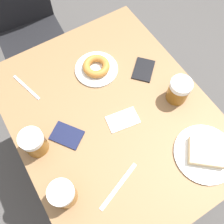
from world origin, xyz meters
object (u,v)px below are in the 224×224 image
beer_mug_right (34,143)px  passport_near_edge (67,135)px  plate_with_cake (205,153)px  passport_far_edge (144,70)px  chair (24,19)px  fork (26,87)px  beer_mug_center (179,90)px  napkin_folded (123,120)px  knife (119,186)px  plate_with_donut (96,67)px  beer_mug_left (63,194)px

beer_mug_right → passport_near_edge: (0.12, -0.02, -0.05)m
plate_with_cake → passport_far_edge: 0.47m
chair → fork: chair is taller
chair → beer_mug_right: (-0.25, -0.86, 0.20)m
beer_mug_center → napkin_folded: 0.27m
beer_mug_right → napkin_folded: size_ratio=0.79×
napkin_folded → plate_with_cake: bearing=-56.5°
napkin_folded → fork: 0.47m
beer_mug_right → knife: size_ratio=0.55×
beer_mug_center → fork: bearing=144.1°
beer_mug_center → napkin_folded: size_ratio=0.79×
passport_far_edge → plate_with_donut: bearing=147.9°
plate_with_cake → napkin_folded: size_ratio=1.72×
chair → beer_mug_right: 0.91m
beer_mug_center → passport_near_edge: 0.51m
knife → passport_far_edge: size_ratio=1.37×
plate_with_cake → knife: bearing=168.2°
chair → passport_near_edge: (-0.13, -0.87, 0.14)m
fork → chair: bearing=72.7°
fork → passport_far_edge: passport_far_edge is taller
chair → beer_mug_center: bearing=-64.1°
beer_mug_left → fork: 0.53m
plate_with_cake → passport_far_edge: bearing=86.8°
plate_with_donut → napkin_folded: 0.29m
beer_mug_left → napkin_folded: bearing=23.3°
chair → fork: bearing=-102.5°
plate_with_donut → beer_mug_right: 0.45m
beer_mug_center → passport_far_edge: 0.21m
beer_mug_right → fork: bearing=75.7°
napkin_folded → beer_mug_left: bearing=-156.7°
plate_with_cake → napkin_folded: plate_with_cake is taller
plate_with_cake → knife: plate_with_cake is taller
napkin_folded → passport_near_edge: size_ratio=0.94×
passport_far_edge → beer_mug_center: bearing=-78.8°
beer_mug_center → beer_mug_right: same height
chair → napkin_folded: bearing=-78.5°
plate_with_cake → napkin_folded: bearing=123.5°
passport_near_edge → napkin_folded: bearing=-14.8°
chair → beer_mug_center: size_ratio=8.31×
plate_with_donut → beer_mug_left: 0.58m
passport_far_edge → beer_mug_right: bearing=-171.5°
plate_with_cake → passport_near_edge: size_ratio=1.61×
beer_mug_center → passport_near_edge: size_ratio=0.75×
beer_mug_right → knife: beer_mug_right is taller
plate_with_donut → passport_near_edge: size_ratio=1.32×
chair → plate_with_donut: size_ratio=4.71×
beer_mug_center → beer_mug_left: bearing=-168.8°
plate_with_donut → passport_far_edge: 0.22m
plate_with_cake → passport_far_edge: size_ratio=1.63×
chair → plate_with_cake: size_ratio=3.85×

